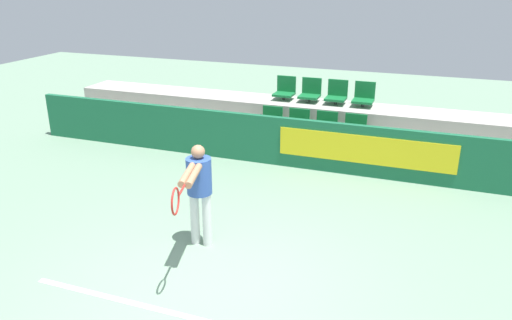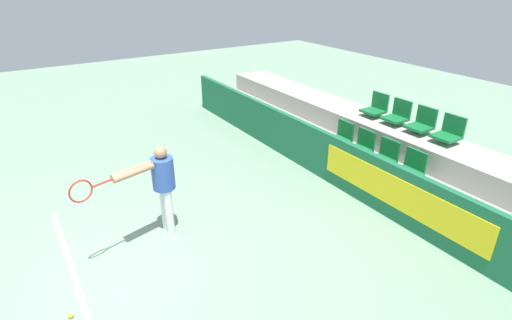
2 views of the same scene
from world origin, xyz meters
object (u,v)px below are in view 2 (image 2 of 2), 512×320
Objects in this scene: tennis_ball at (71,316)px; stadium_chair_5 at (398,115)px; stadium_chair_6 at (422,123)px; stadium_chair_2 at (385,156)px; stadium_chair_0 at (341,136)px; stadium_chair_7 at (449,132)px; stadium_chair_3 at (411,167)px; stadium_chair_1 at (362,145)px; stadium_chair_4 at (376,107)px; tennis_player at (159,182)px.

stadium_chair_5 is at bearing 96.86° from tennis_ball.
stadium_chair_6 is 7.76× the size of tennis_ball.
stadium_chair_2 is 1.00× the size of stadium_chair_6.
stadium_chair_7 reaches higher than stadium_chair_0.
stadium_chair_2 is at bearing 180.00° from stadium_chair_3.
stadium_chair_5 and stadium_chair_7 have the same top height.
stadium_chair_3 reaches higher than tennis_ball.
stadium_chair_1 is 1.00× the size of stadium_chair_2.
stadium_chair_4 is at bearing 101.75° from tennis_ball.
stadium_chair_2 is 1.00× the size of stadium_chair_5.
stadium_chair_2 is 1.24m from stadium_chair_7.
tennis_ball is (0.81, -5.79, -0.64)m from stadium_chair_1.
tennis_ball is at bearing -78.25° from stadium_chair_4.
tennis_player reaches higher than stadium_chair_5.
stadium_chair_4 reaches higher than stadium_chair_0.
tennis_player is 23.55× the size of tennis_ball.
stadium_chair_1 is at bearing -58.84° from stadium_chair_4.
stadium_chair_3 is 1.00× the size of stadium_chair_7.
stadium_chair_2 is at bearing 0.00° from stadium_chair_0.
stadium_chair_2 is 0.33× the size of tennis_player.
tennis_player is at bearing -109.11° from stadium_chair_3.
stadium_chair_7 is at bearing 28.86° from stadium_chair_0.
stadium_chair_6 is (0.59, 0.98, 0.47)m from stadium_chair_1.
stadium_chair_4 is at bearing 180.00° from stadium_chair_7.
stadium_chair_4 and stadium_chair_5 have the same top height.
stadium_chair_4 is at bearing 90.00° from stadium_chair_0.
stadium_chair_6 is (0.59, 0.00, 0.00)m from stadium_chair_5.
stadium_chair_6 reaches higher than tennis_ball.
stadium_chair_2 is 1.00× the size of stadium_chair_4.
stadium_chair_2 is 1.00× the size of stadium_chair_7.
stadium_chair_5 is at bearing 0.00° from stadium_chair_4.
stadium_chair_2 is (0.59, 0.00, 0.00)m from stadium_chair_1.
stadium_chair_3 is 1.24m from stadium_chair_6.
stadium_chair_1 is at bearing 180.00° from stadium_chair_3.
stadium_chair_1 is 0.33× the size of tennis_player.
stadium_chair_6 is at bearing 66.07° from tennis_player.
stadium_chair_0 is 1.19m from stadium_chair_2.
stadium_chair_4 is 1.00× the size of stadium_chair_6.
stadium_chair_5 and stadium_chair_6 have the same top height.
stadium_chair_5 is 1.19m from stadium_chair_7.
stadium_chair_4 is at bearing 180.00° from stadium_chair_5.
tennis_player is (-0.84, -4.15, 0.27)m from stadium_chair_2.
stadium_chair_2 is 0.59m from stadium_chair_3.
stadium_chair_5 reaches higher than stadium_chair_3.
tennis_player is (-1.44, -4.15, 0.27)m from stadium_chair_3.
stadium_chair_3 is (1.78, 0.00, 0.00)m from stadium_chair_0.
stadium_chair_5 reaches higher than stadium_chair_2.
stadium_chair_4 is 7.00m from tennis_ball.
stadium_chair_5 is at bearing 90.00° from stadium_chair_1.
stadium_chair_7 is at bearing 86.84° from tennis_ball.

